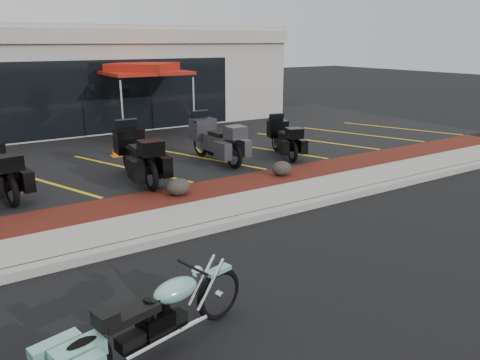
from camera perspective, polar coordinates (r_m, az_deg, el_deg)
ground at (r=8.18m, az=-0.08°, el=-8.23°), size 90.00×90.00×0.00m
curb at (r=8.86m, az=-3.22°, el=-5.72°), size 24.00×0.25×0.15m
sidewalk at (r=9.44m, az=-5.32°, el=-4.34°), size 24.00×1.20×0.15m
mulch_bed at (r=10.45m, az=-8.36°, el=-2.31°), size 24.00×1.20×0.16m
upper_lot at (r=15.37m, az=-16.76°, el=3.26°), size 26.00×9.60×0.15m
dealership_building at (r=21.16m, az=-22.10°, el=11.55°), size 18.00×8.16×4.00m
boulder_mid at (r=10.39m, az=-7.51°, el=-0.83°), size 0.53×0.44×0.38m
boulder_right at (r=11.86m, az=5.09°, el=1.43°), size 0.52×0.43×0.37m
hero_cruiser at (r=6.05m, az=-2.65°, el=-12.88°), size 2.69×1.23×0.92m
touring_black_mid at (r=12.30m, az=-13.53°, el=4.03°), size 1.06×2.47×1.41m
touring_grey at (r=13.79m, az=-4.84°, el=5.67°), size 1.02×2.40×1.37m
touring_black_rear at (r=14.47m, az=4.44°, el=5.80°), size 1.36×2.16×1.17m
traffic_cone at (r=14.33m, az=-14.86°, el=3.73°), size 0.31×0.31×0.46m
popup_canopy at (r=17.05m, az=-11.71°, el=12.99°), size 2.84×2.84×2.55m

